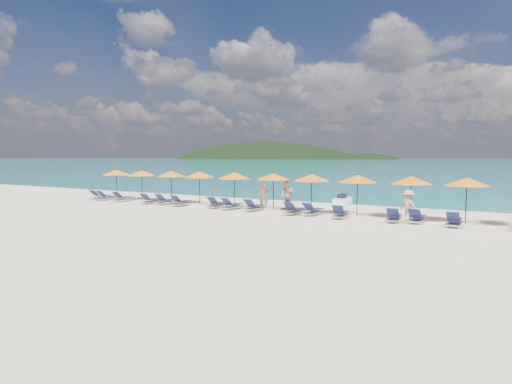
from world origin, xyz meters
The scene contains 33 objects.
ground centered at (0.00, 0.00, 0.00)m, with size 1400.00×1400.00×0.00m, color beige.
sea centered at (0.00, 660.00, 0.01)m, with size 1600.00×1300.00×0.01m, color #1FA9B2.
headland_main centered at (-300.00, 540.00, -38.00)m, with size 374.00×242.00×126.50m.
headland_small centered at (-150.00, 560.00, -35.00)m, with size 162.00×126.00×85.50m.
jetski centered at (3.02, 9.24, 0.31)m, with size 0.91×2.13×0.74m.
beachgoer_a centered at (-0.45, 4.77, 0.84)m, with size 0.61×0.40×1.68m, color tan.
beachgoer_b centered at (0.92, 5.18, 0.90)m, with size 0.88×0.51×1.81m, color tan.
beachgoer_c centered at (8.22, 3.79, 0.80)m, with size 1.03×0.48×1.59m, color tan.
umbrella_0 centered at (-13.40, 4.83, 2.02)m, with size 2.10×2.10×2.28m.
umbrella_1 centered at (-10.70, 4.77, 2.02)m, with size 2.10×2.10×2.28m.
umbrella_2 centered at (-8.01, 4.92, 2.02)m, with size 2.10×2.10×2.28m.
umbrella_3 centered at (-5.49, 4.88, 2.02)m, with size 2.10×2.10×2.28m.
umbrella_4 centered at (-2.60, 4.74, 2.02)m, with size 2.10×2.10×2.28m.
umbrella_5 centered at (0.12, 4.90, 2.02)m, with size 2.10×2.10×2.28m.
umbrella_6 centered at (2.71, 4.69, 2.02)m, with size 2.10×2.10×2.28m.
umbrella_7 centered at (5.33, 4.83, 2.02)m, with size 2.10×2.10×2.28m.
umbrella_8 centered at (8.15, 4.76, 2.02)m, with size 2.10×2.10×2.28m.
umbrella_9 centered at (10.70, 4.68, 2.02)m, with size 2.10×2.10×2.28m.
lounger_0 centered at (-14.07, 3.76, 0.24)m, with size 0.72×1.73×0.66m.
lounger_1 centered at (-13.01, 3.57, 0.24)m, with size 0.65×1.71×0.66m.
lounger_2 centered at (-11.41, 3.58, 0.24)m, with size 0.76×1.75×0.66m.
lounger_3 centered at (-8.65, 3.48, 0.24)m, with size 0.74×1.74×0.66m.
lounger_4 centered at (-7.50, 3.70, 0.24)m, with size 0.74×1.74×0.66m.
lounger_5 centered at (-5.99, 3.53, 0.24)m, with size 0.65×1.71×0.66m.
lounger_6 centered at (-3.29, 3.79, 0.24)m, with size 0.73×1.74×0.66m.
lounger_7 centered at (-2.09, 3.68, 0.24)m, with size 0.73×1.74×0.66m.
lounger_8 centered at (-0.56, 3.72, 0.24)m, with size 0.63×1.70×0.66m.
lounger_9 centered at (2.18, 3.47, 0.24)m, with size 0.66×1.71×0.66m.
lounger_10 centered at (3.21, 3.70, 0.24)m, with size 0.78×1.75×0.66m.
lounger_11 centered at (4.89, 3.40, 0.24)m, with size 0.77×1.75×0.66m.
lounger_12 centered at (7.60, 3.49, 0.24)m, with size 0.79×1.75×0.66m.
lounger_13 centered at (8.64, 3.73, 0.24)m, with size 0.70×1.73×0.66m.
lounger_14 centered at (10.33, 3.44, 0.24)m, with size 0.67×1.72×0.66m.
Camera 1 is at (12.21, -18.03, 3.21)m, focal length 30.00 mm.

